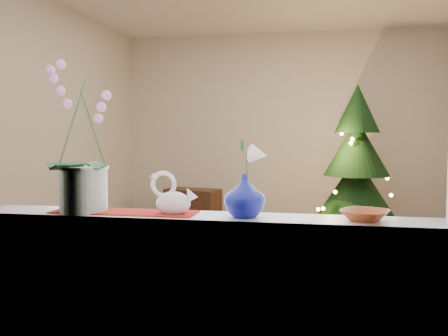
# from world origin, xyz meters

# --- Properties ---
(ground) EXTENTS (5.00, 5.00, 0.00)m
(ground) POSITION_xyz_m (0.00, 0.00, 0.00)
(ground) COLOR #352215
(ground) RESTS_ON ground
(wall_back) EXTENTS (4.50, 0.10, 2.70)m
(wall_back) POSITION_xyz_m (0.00, 2.50, 1.35)
(wall_back) COLOR beige
(wall_back) RESTS_ON ground
(wall_front) EXTENTS (4.50, 0.10, 2.70)m
(wall_front) POSITION_xyz_m (0.00, -2.50, 1.35)
(wall_front) COLOR beige
(wall_front) RESTS_ON ground
(wall_left) EXTENTS (0.10, 5.00, 2.70)m
(wall_left) POSITION_xyz_m (-2.25, 0.00, 1.35)
(wall_left) COLOR beige
(wall_left) RESTS_ON ground
(window_apron) EXTENTS (2.20, 0.08, 0.88)m
(window_apron) POSITION_xyz_m (0.00, -2.46, 0.44)
(window_apron) COLOR white
(window_apron) RESTS_ON ground
(windowsill) EXTENTS (2.20, 0.26, 0.04)m
(windowsill) POSITION_xyz_m (0.00, -2.37, 0.90)
(windowsill) COLOR white
(windowsill) RESTS_ON window_apron
(window_frame) EXTENTS (2.22, 0.06, 1.60)m
(window_frame) POSITION_xyz_m (0.00, -2.47, 1.70)
(window_frame) COLOR white
(window_frame) RESTS_ON windowsill
(runner) EXTENTS (0.70, 0.20, 0.01)m
(runner) POSITION_xyz_m (-0.38, -2.37, 0.92)
(runner) COLOR maroon
(runner) RESTS_ON windowsill
(orchid_pot) EXTENTS (0.27, 0.27, 0.73)m
(orchid_pot) POSITION_xyz_m (-0.58, -2.38, 1.29)
(orchid_pot) COLOR beige
(orchid_pot) RESTS_ON windowsill
(swan) EXTENTS (0.24, 0.14, 0.19)m
(swan) POSITION_xyz_m (-0.13, -2.38, 1.02)
(swan) COLOR silver
(swan) RESTS_ON windowsill
(blue_vase) EXTENTS (0.26, 0.26, 0.23)m
(blue_vase) POSITION_xyz_m (0.21, -2.38, 1.03)
(blue_vase) COLOR #080D66
(blue_vase) RESTS_ON windowsill
(lily) EXTENTS (0.12, 0.07, 0.17)m
(lily) POSITION_xyz_m (0.21, -2.38, 1.23)
(lily) COLOR white
(lily) RESTS_ON blue_vase
(paperweight) EXTENTS (0.07, 0.07, 0.07)m
(paperweight) POSITION_xyz_m (0.22, -2.38, 0.95)
(paperweight) COLOR silver
(paperweight) RESTS_ON windowsill
(amber_dish) EXTENTS (0.22, 0.22, 0.04)m
(amber_dish) POSITION_xyz_m (0.73, -2.38, 0.94)
(amber_dish) COLOR #95421E
(amber_dish) RESTS_ON windowsill
(xmas_tree) EXTENTS (1.32, 1.32, 1.88)m
(xmas_tree) POSITION_xyz_m (0.96, 1.54, 0.94)
(xmas_tree) COLOR #133314
(xmas_tree) RESTS_ON ground
(side_table) EXTENTS (0.79, 0.53, 0.54)m
(side_table) POSITION_xyz_m (-1.16, 1.91, 0.27)
(side_table) COLOR black
(side_table) RESTS_ON ground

